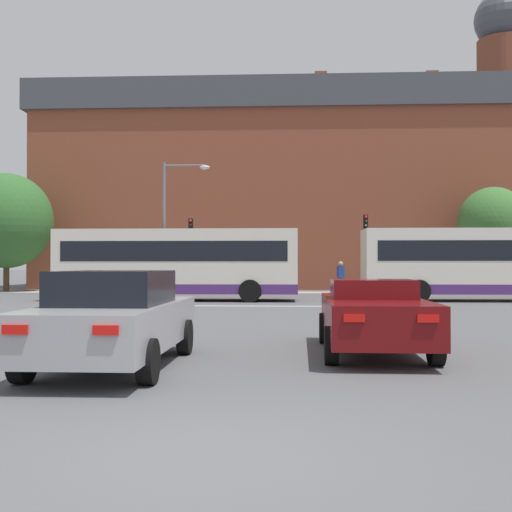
% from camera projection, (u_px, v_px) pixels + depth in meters
% --- Properties ---
extents(ground_plane, '(400.00, 400.00, 0.00)m').
position_uv_depth(ground_plane, '(209.00, 457.00, 5.49)').
color(ground_plane, '#545456').
extents(stop_line_strip, '(8.07, 0.30, 0.01)m').
position_uv_depth(stop_line_strip, '(271.00, 306.00, 25.54)').
color(stop_line_strip, silver).
rests_on(stop_line_strip, ground_plane).
extents(far_pavement, '(68.96, 2.50, 0.01)m').
position_uv_depth(far_pavement, '(277.00, 292.00, 38.20)').
color(far_pavement, '#A09B91').
rests_on(far_pavement, ground_plane).
extents(brick_civic_building, '(41.66, 13.80, 22.19)m').
position_uv_depth(brick_civic_building, '(329.00, 190.00, 48.64)').
color(brick_civic_building, brown).
rests_on(brick_civic_building, ground_plane).
extents(car_saloon_left, '(2.01, 4.91, 1.55)m').
position_uv_depth(car_saloon_left, '(115.00, 318.00, 10.32)').
color(car_saloon_left, '#9E9EA3').
rests_on(car_saloon_left, ground_plane).
extents(car_roadster_right, '(1.98, 4.74, 1.37)m').
position_uv_depth(car_roadster_right, '(373.00, 315.00, 11.93)').
color(car_roadster_right, '#600C0F').
rests_on(car_roadster_right, ground_plane).
extents(bus_crossing_lead, '(11.02, 2.74, 3.26)m').
position_uv_depth(bus_crossing_lead, '(178.00, 263.00, 29.53)').
color(bus_crossing_lead, silver).
rests_on(bus_crossing_lead, ground_plane).
extents(bus_crossing_trailing, '(11.99, 2.63, 3.27)m').
position_uv_depth(bus_crossing_trailing, '(496.00, 262.00, 29.07)').
color(bus_crossing_trailing, silver).
rests_on(bus_crossing_trailing, ground_plane).
extents(traffic_light_far_left, '(0.26, 0.31, 4.41)m').
position_uv_depth(traffic_light_far_left, '(191.00, 243.00, 38.11)').
color(traffic_light_far_left, slate).
rests_on(traffic_light_far_left, ground_plane).
extents(traffic_light_far_right, '(0.26, 0.31, 4.56)m').
position_uv_depth(traffic_light_far_right, '(366.00, 241.00, 37.16)').
color(traffic_light_far_right, slate).
rests_on(traffic_light_far_right, ground_plane).
extents(street_lamp_junction, '(2.36, 0.36, 6.73)m').
position_uv_depth(street_lamp_junction, '(173.00, 214.00, 31.80)').
color(street_lamp_junction, slate).
rests_on(street_lamp_junction, ground_plane).
extents(pedestrian_waiting, '(0.46, 0.38, 1.85)m').
position_uv_depth(pedestrian_waiting, '(341.00, 274.00, 37.29)').
color(pedestrian_waiting, '#333851').
rests_on(pedestrian_waiting, ground_plane).
extents(tree_by_building, '(4.27, 4.27, 6.41)m').
position_uv_depth(tree_by_building, '(493.00, 224.00, 39.12)').
color(tree_by_building, '#4C3823').
rests_on(tree_by_building, ground_plane).
extents(tree_kerbside, '(5.60, 5.60, 7.33)m').
position_uv_depth(tree_kerbside, '(7.00, 221.00, 39.67)').
color(tree_kerbside, '#4C3823').
rests_on(tree_kerbside, ground_plane).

